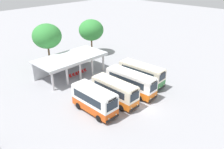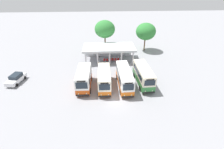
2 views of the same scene
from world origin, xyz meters
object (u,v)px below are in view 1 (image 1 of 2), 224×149
(city_bus_middle_cream, at_px, (131,82))
(city_bus_fourth_amber, at_px, (141,73))
(waiting_chair_end_by_column, at_px, (70,76))
(waiting_chair_middle_seat, at_px, (77,74))
(waiting_chair_fourth_seat, at_px, (79,73))
(waiting_chair_second_from_end, at_px, (74,75))
(waiting_chair_far_end_seat, at_px, (85,70))
(city_bus_second_in_row, at_px, (115,91))
(city_bus_nearest_orange, at_px, (94,99))
(waiting_chair_fifth_seat, at_px, (82,72))

(city_bus_middle_cream, distance_m, city_bus_fourth_amber, 3.62)
(waiting_chair_end_by_column, relative_size, waiting_chair_middle_seat, 1.00)
(waiting_chair_fourth_seat, bearing_deg, waiting_chair_end_by_column, -177.61)
(waiting_chair_second_from_end, distance_m, waiting_chair_far_end_seat, 2.61)
(city_bus_second_in_row, xyz_separation_m, city_bus_fourth_amber, (7.09, 0.83, 0.02))
(waiting_chair_middle_seat, bearing_deg, waiting_chair_end_by_column, 177.26)
(waiting_chair_middle_seat, relative_size, waiting_chair_far_end_seat, 1.00)
(city_bus_second_in_row, distance_m, waiting_chair_end_by_column, 10.46)
(waiting_chair_middle_seat, xyz_separation_m, waiting_chair_fourth_seat, (0.65, 0.14, 0.00))
(city_bus_middle_cream, relative_size, waiting_chair_end_by_column, 9.39)
(waiting_chair_second_from_end, bearing_deg, city_bus_nearest_orange, -113.66)
(city_bus_nearest_orange, bearing_deg, waiting_chair_middle_seat, 63.28)
(city_bus_second_in_row, bearing_deg, waiting_chair_middle_seat, 81.53)
(city_bus_second_in_row, bearing_deg, city_bus_middle_cream, 1.71)
(city_bus_fourth_amber, xyz_separation_m, waiting_chair_second_from_end, (-6.21, 9.50, -1.27))
(city_bus_middle_cream, bearing_deg, waiting_chair_fourth_seat, 97.46)
(city_bus_nearest_orange, distance_m, waiting_chair_end_by_column, 10.92)
(city_bus_nearest_orange, height_order, city_bus_fourth_amber, city_bus_nearest_orange)
(city_bus_middle_cream, bearing_deg, waiting_chair_middle_seat, 101.13)
(waiting_chair_end_by_column, bearing_deg, city_bus_middle_cream, -72.12)
(city_bus_fourth_amber, bearing_deg, waiting_chair_fourth_seat, 116.96)
(city_bus_nearest_orange, bearing_deg, city_bus_middle_cream, -0.93)
(city_bus_fourth_amber, distance_m, waiting_chair_end_by_column, 11.83)
(city_bus_nearest_orange, relative_size, city_bus_middle_cream, 0.82)
(waiting_chair_end_by_column, xyz_separation_m, waiting_chair_middle_seat, (1.31, -0.06, 0.00))
(city_bus_nearest_orange, distance_m, city_bus_middle_cream, 7.09)
(city_bus_nearest_orange, height_order, waiting_chair_fifth_seat, city_bus_nearest_orange)
(city_bus_middle_cream, xyz_separation_m, waiting_chair_fourth_seat, (-1.36, 10.36, -1.30))
(waiting_chair_far_end_seat, bearing_deg, waiting_chair_middle_seat, -176.25)
(city_bus_middle_cream, bearing_deg, city_bus_second_in_row, -178.29)
(waiting_chair_fifth_seat, bearing_deg, waiting_chair_middle_seat, -176.74)
(city_bus_middle_cream, relative_size, waiting_chair_far_end_seat, 9.39)
(city_bus_second_in_row, bearing_deg, city_bus_nearest_orange, 176.42)
(city_bus_middle_cream, bearing_deg, city_bus_nearest_orange, 179.07)
(waiting_chair_fifth_seat, bearing_deg, waiting_chair_fourth_seat, 173.90)
(waiting_chair_fourth_seat, bearing_deg, waiting_chair_second_from_end, -174.20)
(waiting_chair_second_from_end, height_order, waiting_chair_fourth_seat, same)
(city_bus_fourth_amber, relative_size, waiting_chair_end_by_column, 8.99)
(waiting_chair_middle_seat, bearing_deg, waiting_chair_far_end_seat, 3.75)
(city_bus_fourth_amber, height_order, waiting_chair_far_end_seat, city_bus_fourth_amber)
(waiting_chair_middle_seat, bearing_deg, waiting_chair_fifth_seat, 3.26)
(waiting_chair_middle_seat, distance_m, waiting_chair_far_end_seat, 1.96)
(city_bus_nearest_orange, bearing_deg, city_bus_second_in_row, -3.58)
(waiting_chair_end_by_column, distance_m, waiting_chair_fifth_seat, 2.61)
(waiting_chair_fourth_seat, bearing_deg, waiting_chair_fifth_seat, -6.10)
(city_bus_middle_cream, height_order, waiting_chair_middle_seat, city_bus_middle_cream)
(city_bus_second_in_row, distance_m, waiting_chair_middle_seat, 10.51)
(city_bus_middle_cream, xyz_separation_m, waiting_chair_end_by_column, (-3.31, 10.27, -1.30))
(waiting_chair_second_from_end, height_order, waiting_chair_far_end_seat, same)
(waiting_chair_middle_seat, height_order, waiting_chair_far_end_seat, same)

